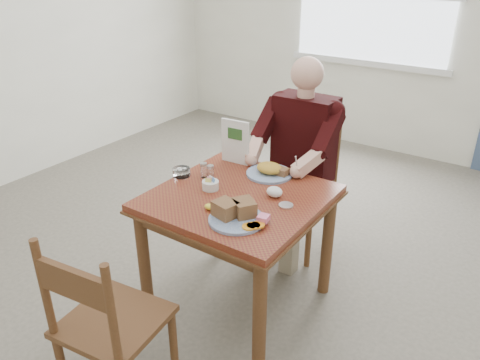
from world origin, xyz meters
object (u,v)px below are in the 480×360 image
Objects in this scene: table at (239,212)px; chair_near at (107,325)px; far_plate at (270,171)px; chair_far at (303,185)px; diner at (299,146)px; near_plate at (237,214)px.

table is 0.97× the size of chair_near.
far_plate is at bearing 87.83° from table.
chair_near is (-0.07, -1.73, 0.00)m from chair_far.
diner reaches higher than chair_far.
table is at bearing -90.00° from chair_far.
chair_far is 0.56m from far_plate.
near_plate is at bearing 72.86° from chair_near.
chair_near is at bearing -107.14° from near_plate.
chair_far is at bearing 90.01° from diner.
chair_far is 0.69× the size of diner.
chair_near is at bearing -93.71° from far_plate.
chair_far is at bearing 87.72° from chair_near.
chair_near is (-0.07, -0.93, -0.16)m from table.
near_plate is 0.57m from far_plate.
chair_far is 1.00× the size of chair_near.
table is 0.81m from chair_far.
near_plate reaches higher than far_plate.
chair_near is 1.29m from far_plate.
chair_far is 0.34m from diner.
diner is 3.76× the size of near_plate.
diner reaches higher than table.
table is at bearing -92.17° from far_plate.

